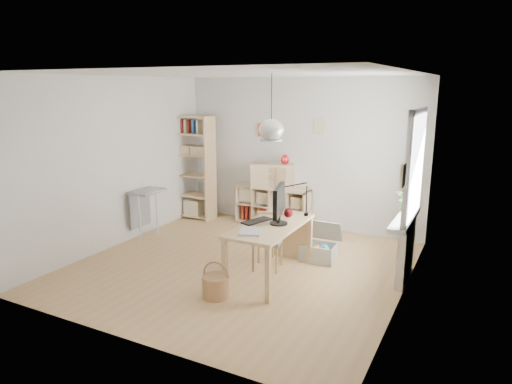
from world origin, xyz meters
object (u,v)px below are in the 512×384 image
at_px(tall_bookshelf, 193,163).
at_px(monitor, 279,203).
at_px(cube_shelf, 272,209).
at_px(drawer_chest, 273,175).
at_px(desk, 271,231).
at_px(storage_chest, 320,248).
at_px(chair, 268,237).

bearing_deg(tall_bookshelf, monitor, -35.25).
height_order(cube_shelf, drawer_chest, drawer_chest).
xyz_separation_m(desk, storage_chest, (0.38, 0.91, -0.48)).
bearing_deg(monitor, chair, 123.05).
xyz_separation_m(cube_shelf, tall_bookshelf, (-1.56, -0.28, 0.79)).
relative_size(monitor, drawer_chest, 0.76).
xyz_separation_m(chair, storage_chest, (0.57, 0.60, -0.27)).
bearing_deg(desk, cube_shelf, 114.61).
bearing_deg(chair, drawer_chest, 99.61).
bearing_deg(monitor, tall_bookshelf, 130.11).
bearing_deg(monitor, storage_chest, 56.24).
bearing_deg(desk, chair, 120.66).
bearing_deg(tall_bookshelf, cube_shelf, 10.19).
height_order(desk, tall_bookshelf, tall_bookshelf).
xyz_separation_m(chair, drawer_chest, (-0.81, 1.89, 0.49)).
bearing_deg(drawer_chest, cube_shelf, 103.65).
relative_size(chair, monitor, 1.34).
relative_size(desk, drawer_chest, 1.93).
bearing_deg(desk, storage_chest, 67.05).
bearing_deg(cube_shelf, chair, -66.41).
distance_m(desk, drawer_chest, 2.42).
bearing_deg(drawer_chest, chair, -85.87).
bearing_deg(chair, cube_shelf, 99.83).
distance_m(storage_chest, monitor, 1.25).
distance_m(desk, chair, 0.41).
height_order(chair, drawer_chest, drawer_chest).
relative_size(desk, tall_bookshelf, 0.75).
bearing_deg(chair, monitor, -56.07).
relative_size(storage_chest, drawer_chest, 0.75).
bearing_deg(chair, tall_bookshelf, 131.87).
xyz_separation_m(desk, chair, (-0.18, 0.30, -0.20)).
distance_m(desk, cube_shelf, 2.48).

